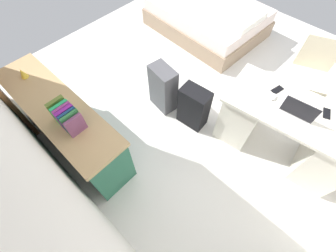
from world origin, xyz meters
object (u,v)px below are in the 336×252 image
object	(u,v)px
credenza	(67,125)
cell_phone_by_mouse	(277,90)
suitcase_black	(194,107)
desk	(284,130)
cell_phone_near_laptop	(327,113)
suitcase_spare_grey	(163,88)
bed	(207,18)
computer_mouse	(273,97)
laptop	(299,109)
office_chair	(306,78)
figurine_small	(23,73)

from	to	relation	value
credenza	cell_phone_by_mouse	world-z (taller)	cell_phone_by_mouse
suitcase_black	credenza	bearing A→B (deg)	50.21
desk	cell_phone_near_laptop	world-z (taller)	cell_phone_near_laptop
desk	suitcase_spare_grey	world-z (taller)	desk
cell_phone_by_mouse	cell_phone_near_laptop	bearing A→B (deg)	-160.73
bed	computer_mouse	bearing A→B (deg)	142.63
desk	cell_phone_near_laptop	bearing A→B (deg)	-143.94
credenza	laptop	xyz separation A→B (m)	(-1.84, -1.59, 0.43)
desk	office_chair	distance (m)	0.93
laptop	computer_mouse	world-z (taller)	laptop
desk	office_chair	bearing A→B (deg)	-78.94
computer_mouse	cell_phone_near_laptop	size ratio (longest dim) A/B	0.74
desk	cell_phone_near_laptop	size ratio (longest dim) A/B	11.09
laptop	computer_mouse	bearing A→B (deg)	-2.19
laptop	figurine_small	world-z (taller)	laptop
bed	cell_phone_near_laptop	world-z (taller)	cell_phone_near_laptop
bed	suitcase_black	xyz separation A→B (m)	(-1.13, 1.76, 0.05)
office_chair	cell_phone_near_laptop	bearing A→B (deg)	116.49
suitcase_black	suitcase_spare_grey	xyz separation A→B (m)	(0.48, 0.05, 0.03)
bed	suitcase_spare_grey	xyz separation A→B (m)	(-0.65, 1.81, 0.09)
suitcase_spare_grey	cell_phone_near_laptop	xyz separation A→B (m)	(-1.68, -0.58, 0.43)
suitcase_black	computer_mouse	world-z (taller)	computer_mouse
suitcase_spare_grey	cell_phone_by_mouse	xyz separation A→B (m)	(-1.17, -0.54, 0.43)
laptop	computer_mouse	distance (m)	0.27
bed	figurine_small	bearing A→B (deg)	84.24
credenza	cell_phone_by_mouse	size ratio (longest dim) A/B	13.24
cell_phone_near_laptop	figurine_small	world-z (taller)	figurine_small
suitcase_black	figurine_small	world-z (taller)	figurine_small
office_chair	laptop	distance (m)	1.04
laptop	suitcase_spare_grey	bearing A→B (deg)	15.27
office_chair	laptop	size ratio (longest dim) A/B	2.81
computer_mouse	figurine_small	size ratio (longest dim) A/B	0.91
credenza	desk	bearing A→B (deg)	-138.74
office_chair	bed	distance (m)	2.01
credenza	bed	xyz separation A→B (m)	(0.26, -3.01, -0.14)
office_chair	suitcase_spare_grey	world-z (taller)	office_chair
desk	cell_phone_by_mouse	bearing A→B (deg)	-18.17
suitcase_black	figurine_small	size ratio (longest dim) A/B	5.40
suitcase_spare_grey	credenza	bearing A→B (deg)	80.69
computer_mouse	cell_phone_near_laptop	xyz separation A→B (m)	(-0.49, -0.18, -0.01)
laptop	figurine_small	bearing A→B (deg)	33.54
office_chair	laptop	bearing A→B (deg)	99.34
office_chair	figurine_small	xyz separation A→B (m)	(2.25, 2.55, 0.39)
bed	cell_phone_by_mouse	distance (m)	2.28
bed	suitcase_spare_grey	distance (m)	1.92
figurine_small	office_chair	bearing A→B (deg)	-131.40
desk	bed	bearing A→B (deg)	-32.92
desk	bed	distance (m)	2.53
laptop	computer_mouse	xyz separation A→B (m)	(0.26, -0.01, -0.03)
suitcase_spare_grey	figurine_small	xyz separation A→B (m)	(0.95, 1.20, 0.48)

